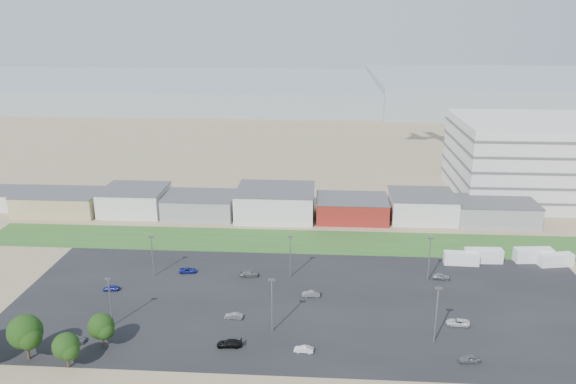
# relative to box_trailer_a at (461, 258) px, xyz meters

# --- Properties ---
(ground) EXTENTS (700.00, 700.00, 0.00)m
(ground) POSITION_rel_box_trailer_a_xyz_m (-40.33, -40.62, -1.49)
(ground) COLOR #95825F
(ground) RESTS_ON ground
(parking_lot) EXTENTS (120.00, 50.00, 0.01)m
(parking_lot) POSITION_rel_box_trailer_a_xyz_m (-35.33, -20.62, -1.48)
(parking_lot) COLOR black
(parking_lot) RESTS_ON ground
(grass_strip) EXTENTS (160.00, 16.00, 0.02)m
(grass_strip) POSITION_rel_box_trailer_a_xyz_m (-40.33, 11.38, -1.48)
(grass_strip) COLOR #2E5A21
(grass_strip) RESTS_ON ground
(hills_backdrop) EXTENTS (700.00, 200.00, 9.00)m
(hills_backdrop) POSITION_rel_box_trailer_a_xyz_m (-0.33, 274.38, 3.01)
(hills_backdrop) COLOR gray
(hills_backdrop) RESTS_ON ground
(building_row) EXTENTS (170.00, 20.00, 8.00)m
(building_row) POSITION_rel_box_trailer_a_xyz_m (-57.33, 30.38, 2.51)
(building_row) COLOR silver
(building_row) RESTS_ON ground
(box_trailer_a) EXTENTS (8.02, 2.80, 2.97)m
(box_trailer_a) POSITION_rel_box_trailer_a_xyz_m (0.00, 0.00, 0.00)
(box_trailer_a) COLOR silver
(box_trailer_a) RESTS_ON ground
(box_trailer_b) EXTENTS (8.75, 2.97, 3.25)m
(box_trailer_b) POSITION_rel_box_trailer_a_xyz_m (5.53, 1.70, 0.14)
(box_trailer_b) COLOR silver
(box_trailer_b) RESTS_ON ground
(box_trailer_c) EXTENTS (9.01, 3.61, 3.29)m
(box_trailer_c) POSITION_rel_box_trailer_a_xyz_m (17.35, 2.66, 0.16)
(box_trailer_c) COLOR silver
(box_trailer_c) RESTS_ON ground
(box_trailer_d) EXTENTS (8.17, 3.86, 2.94)m
(box_trailer_d) POSITION_rel_box_trailer_a_xyz_m (21.81, 0.70, -0.02)
(box_trailer_d) COLOR silver
(box_trailer_d) RESTS_ON ground
(tree_mid) EXTENTS (6.19, 6.19, 9.28)m
(tree_mid) POSITION_rel_box_trailer_a_xyz_m (-81.89, -43.69, 3.15)
(tree_mid) COLOR black
(tree_mid) RESTS_ON ground
(tree_right) EXTENTS (4.75, 4.75, 7.12)m
(tree_right) POSITION_rel_box_trailer_a_xyz_m (-74.15, -45.55, 2.07)
(tree_right) COLOR black
(tree_right) RESTS_ON ground
(tree_near) EXTENTS (4.87, 4.87, 7.31)m
(tree_near) POSITION_rel_box_trailer_a_xyz_m (-70.69, -39.29, 2.17)
(tree_near) COLOR black
(tree_near) RESTS_ON ground
(lightpole_front_l) EXTENTS (1.15, 0.48, 9.73)m
(lightpole_front_l) POSITION_rel_box_trailer_a_xyz_m (-71.64, -32.15, 3.38)
(lightpole_front_l) COLOR slate
(lightpole_front_l) RESTS_ON ground
(lightpole_front_m) EXTENTS (1.24, 0.52, 10.58)m
(lightpole_front_m) POSITION_rel_box_trailer_a_xyz_m (-41.47, -32.16, 3.80)
(lightpole_front_m) COLOR slate
(lightpole_front_m) RESTS_ON ground
(lightpole_front_r) EXTENTS (1.28, 0.53, 10.87)m
(lightpole_front_r) POSITION_rel_box_trailer_a_xyz_m (-12.31, -33.97, 3.95)
(lightpole_front_r) COLOR slate
(lightpole_front_r) RESTS_ON ground
(lightpole_back_l) EXTENTS (1.11, 0.46, 9.45)m
(lightpole_back_l) POSITION_rel_box_trailer_a_xyz_m (-70.13, -10.83, 3.24)
(lightpole_back_l) COLOR slate
(lightpole_back_l) RESTS_ON ground
(lightpole_back_m) EXTENTS (1.15, 0.48, 9.76)m
(lightpole_back_m) POSITION_rel_box_trailer_a_xyz_m (-39.57, -9.48, 3.40)
(lightpole_back_m) COLOR slate
(lightpole_back_m) RESTS_ON ground
(lightpole_back_r) EXTENTS (1.21, 0.50, 10.26)m
(lightpole_back_r) POSITION_rel_box_trailer_a_xyz_m (-9.32, -9.53, 3.64)
(lightpole_back_r) COLOR slate
(lightpole_back_r) RESTS_ON ground
(parked_car_0) EXTENTS (4.47, 2.36, 1.20)m
(parked_car_0) POSITION_rel_box_trailer_a_xyz_m (-6.79, -27.72, -0.89)
(parked_car_0) COLOR silver
(parked_car_0) RESTS_ON ground
(parked_car_2) EXTENTS (3.84, 1.96, 1.25)m
(parked_car_2) POSITION_rel_box_trailer_a_xyz_m (-7.46, -39.58, -0.86)
(parked_car_2) COLOR #595B5E
(parked_car_2) RESTS_ON ground
(parked_car_3) EXTENTS (4.54, 2.06, 1.29)m
(parked_car_3) POSITION_rel_box_trailer_a_xyz_m (-48.53, -37.68, -0.84)
(parked_car_3) COLOR black
(parked_car_3) RESTS_ON ground
(parked_car_4) EXTENTS (3.49, 1.28, 1.14)m
(parked_car_4) POSITION_rel_box_trailer_a_xyz_m (-49.32, -28.18, -0.92)
(parked_car_4) COLOR #A5A5AA
(parked_car_4) RESTS_ON ground
(parked_car_5) EXTENTS (3.51, 1.66, 1.16)m
(parked_car_5) POSITION_rel_box_trailer_a_xyz_m (-77.11, -18.36, -0.91)
(parked_car_5) COLOR navy
(parked_car_5) RESTS_ON ground
(parked_car_6) EXTENTS (4.47, 2.17, 1.25)m
(parked_car_6) POSITION_rel_box_trailer_a_xyz_m (-48.73, -9.60, -0.86)
(parked_car_6) COLOR #595B5E
(parked_car_6) RESTS_ON ground
(parked_car_7) EXTENTS (3.86, 1.61, 1.24)m
(parked_car_7) POSITION_rel_box_trailer_a_xyz_m (-34.70, -18.18, -0.87)
(parked_car_7) COLOR #595B5E
(parked_car_7) RESTS_ON ground
(parked_car_8) EXTENTS (3.85, 1.74, 1.28)m
(parked_car_8) POSITION_rel_box_trailer_a_xyz_m (-6.20, -8.30, -0.85)
(parked_car_8) COLOR #A5A5AA
(parked_car_8) RESTS_ON ground
(parked_car_9) EXTENTS (4.17, 2.28, 1.11)m
(parked_car_9) POSITION_rel_box_trailer_a_xyz_m (-62.87, -8.73, -0.93)
(parked_car_9) COLOR navy
(parked_car_9) RESTS_ON ground
(parked_car_10) EXTENTS (4.48, 1.83, 1.30)m
(parked_car_10) POSITION_rel_box_trailer_a_xyz_m (-76.54, -38.14, -0.84)
(parked_car_10) COLOR #595B5E
(parked_car_10) RESTS_ON ground
(parked_car_13) EXTENTS (3.47, 1.48, 1.11)m
(parked_car_13) POSITION_rel_box_trailer_a_xyz_m (-35.39, -38.51, -0.93)
(parked_car_13) COLOR silver
(parked_car_13) RESTS_ON ground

